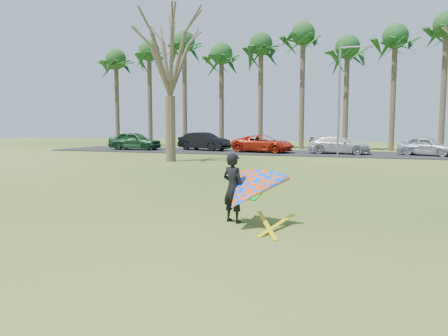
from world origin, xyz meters
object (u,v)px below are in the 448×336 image
(car_1, at_px, (204,141))
(car_4, at_px, (427,146))
(streetlight, at_px, (341,95))
(bare_tree_left, at_px, (170,52))
(car_0, at_px, (135,141))
(car_3, at_px, (339,145))
(car_2, at_px, (263,144))
(kite_flyer, at_px, (246,191))

(car_1, relative_size, car_4, 1.17)
(streetlight, bearing_deg, bare_tree_left, -145.43)
(bare_tree_left, xyz_separation_m, car_0, (-7.99, 9.25, -6.05))
(car_0, bearing_deg, streetlight, -99.49)
(car_1, bearing_deg, car_4, -76.57)
(car_0, bearing_deg, car_3, -90.61)
(car_2, relative_size, kite_flyer, 2.13)
(car_0, relative_size, car_1, 0.99)
(bare_tree_left, xyz_separation_m, car_1, (-1.77, 10.53, -6.06))
(car_2, bearing_deg, car_3, -78.79)
(car_2, relative_size, car_4, 1.24)
(bare_tree_left, distance_m, car_4, 19.98)
(streetlight, xyz_separation_m, kite_flyer, (-0.72, -22.59, -3.61))
(car_1, bearing_deg, bare_tree_left, -155.01)
(bare_tree_left, relative_size, car_1, 2.02)
(bare_tree_left, distance_m, kite_flyer, 19.21)
(bare_tree_left, relative_size, kite_flyer, 4.06)
(bare_tree_left, xyz_separation_m, kite_flyer, (9.44, -15.59, -6.07))
(streetlight, height_order, car_0, streetlight)
(car_1, xyz_separation_m, car_3, (11.65, -0.72, -0.09))
(car_4, bearing_deg, car_0, 114.38)
(bare_tree_left, xyz_separation_m, car_2, (3.83, 9.54, -6.15))
(kite_flyer, bearing_deg, streetlight, 88.17)
(car_0, distance_m, car_2, 11.82)
(car_3, bearing_deg, car_4, -84.78)
(car_1, xyz_separation_m, car_2, (5.60, -0.99, -0.08))
(streetlight, distance_m, car_4, 7.68)
(bare_tree_left, height_order, car_0, bare_tree_left)
(car_1, distance_m, kite_flyer, 28.42)
(car_3, xyz_separation_m, kite_flyer, (-0.45, -25.40, 0.09))
(car_4, bearing_deg, car_3, 113.60)
(car_0, xyz_separation_m, car_2, (11.82, 0.29, -0.10))
(bare_tree_left, xyz_separation_m, car_4, (16.23, 9.90, -6.16))
(car_2, bearing_deg, kite_flyer, -158.77)
(car_3, distance_m, kite_flyer, 25.41)
(car_4, distance_m, kite_flyer, 26.37)
(streetlight, bearing_deg, car_2, 158.11)
(car_2, xyz_separation_m, kite_flyer, (5.61, -25.13, 0.08))
(car_2, xyz_separation_m, car_3, (6.05, 0.27, -0.01))
(car_4, relative_size, kite_flyer, 1.71)
(car_3, bearing_deg, streetlight, -169.95)
(bare_tree_left, bearing_deg, car_2, 68.13)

